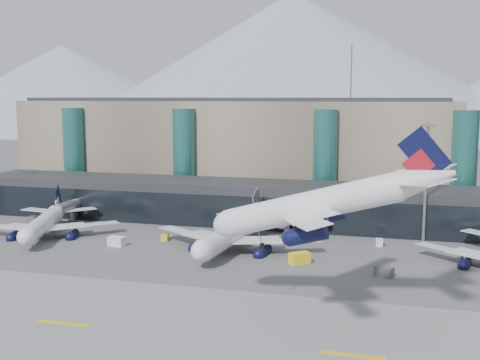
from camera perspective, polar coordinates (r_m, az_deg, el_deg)
name	(u,v)px	position (r m, az deg, el deg)	size (l,w,h in m)	color
ground	(230,301)	(94.85, -0.96, -11.42)	(900.00, 900.00, 0.00)	#515154
runway_strip	(198,338)	(81.50, -3.99, -14.76)	(400.00, 40.00, 0.04)	slate
runway_markings	(198,338)	(81.49, -3.99, -14.74)	(128.00, 1.00, 0.02)	gold
concourse	(295,205)	(148.19, 5.26, -2.37)	(170.00, 27.00, 10.00)	black
terminal_main	(233,149)	(183.58, -0.64, 2.96)	(130.00, 30.00, 31.00)	gray
teal_towers	(252,160)	(165.76, 1.18, 1.92)	(116.40, 19.40, 46.00)	#246661
mountain_ridge	(393,77)	(466.22, 14.30, 9.48)	(910.00, 400.00, 110.00)	gray
lightmast_mid	(426,176)	(135.09, 17.22, 0.35)	(3.00, 1.20, 25.60)	slate
hero_jet	(335,195)	(84.60, 9.01, -1.41)	(36.06, 36.63, 11.83)	silver
jet_parked_left	(46,217)	(144.27, -17.90, -3.32)	(32.72, 34.62, 11.12)	silver
jet_parked_mid	(236,226)	(125.86, -0.36, -4.35)	(37.77, 37.39, 12.22)	silver
veh_a	(117,241)	(130.36, -11.60, -5.72)	(3.57, 2.01, 2.01)	silver
veh_b	(165,237)	(133.73, -7.14, -5.41)	(2.33, 1.44, 1.35)	yellow
veh_c	(384,272)	(109.71, 13.50, -8.45)	(3.19, 1.69, 1.77)	#45464A
veh_d	(468,255)	(126.41, 20.82, -6.63)	(2.63, 1.41, 1.51)	silver
veh_f	(35,220)	(158.00, -18.84, -3.57)	(3.76, 1.99, 2.10)	#45464A
veh_g	(379,242)	(131.33, 13.06, -5.79)	(2.43, 1.42, 1.42)	silver
veh_h	(300,258)	(115.15, 5.67, -7.39)	(3.87, 2.04, 2.14)	yellow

